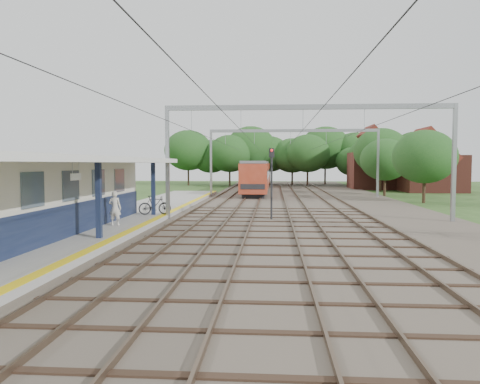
{
  "coord_description": "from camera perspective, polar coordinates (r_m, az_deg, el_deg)",
  "views": [
    {
      "loc": [
        1.46,
        -13.19,
        3.5
      ],
      "look_at": [
        -0.76,
        17.85,
        1.6
      ],
      "focal_mm": 35.0,
      "sensor_mm": 36.0,
      "label": 1
    }
  ],
  "objects": [
    {
      "name": "ground",
      "position": [
        13.72,
        -2.19,
        -11.3
      ],
      "size": [
        160.0,
        160.0,
        0.0
      ],
      "primitive_type": "plane",
      "color": "#2D4C1E",
      "rests_on": "ground"
    },
    {
      "name": "house_far",
      "position": [
        66.79,
        16.69,
        3.12
      ],
      "size": [
        8.0,
        6.12,
        8.66
      ],
      "color": "brown",
      "rests_on": "ground"
    },
    {
      "name": "canopy",
      "position": [
        21.29,
        -21.65,
        3.63
      ],
      "size": [
        6.4,
        20.0,
        3.44
      ],
      "color": "#111B38",
      "rests_on": "platform"
    },
    {
      "name": "platform",
      "position": [
        28.82,
        -14.08,
        -3.24
      ],
      "size": [
        5.0,
        52.0,
        0.35
      ],
      "primitive_type": "cube",
      "color": "gray",
      "rests_on": "ground"
    },
    {
      "name": "person",
      "position": [
        24.64,
        -15.01,
        -1.9
      ],
      "size": [
        0.66,
        0.45,
        1.77
      ],
      "primitive_type": "imported",
      "rotation": [
        0.0,
        0.0,
        3.11
      ],
      "color": "beige",
      "rests_on": "platform"
    },
    {
      "name": "signal_post",
      "position": [
        28.46,
        3.87,
        2.08
      ],
      "size": [
        0.33,
        0.29,
        4.42
      ],
      "rotation": [
        0.0,
        0.0,
        -0.17
      ],
      "color": "black",
      "rests_on": "ground"
    },
    {
      "name": "house_near",
      "position": [
        62.33,
        22.39,
        2.76
      ],
      "size": [
        7.0,
        6.12,
        7.89
      ],
      "color": "brown",
      "rests_on": "ground"
    },
    {
      "name": "bicycle",
      "position": [
        29.22,
        -10.35,
        -1.59
      ],
      "size": [
        2.04,
        1.05,
        1.18
      ],
      "primitive_type": "imported",
      "rotation": [
        0.0,
        0.0,
        1.83
      ],
      "color": "black",
      "rests_on": "platform"
    },
    {
      "name": "station_building",
      "position": [
        22.72,
        -22.98,
        -0.46
      ],
      "size": [
        3.41,
        18.0,
        3.4
      ],
      "color": "beige",
      "rests_on": "platform"
    },
    {
      "name": "yellow_stripe",
      "position": [
        28.18,
        -9.72,
        -2.97
      ],
      "size": [
        0.45,
        52.0,
        0.01
      ],
      "primitive_type": "cube",
      "color": "yellow",
      "rests_on": "platform"
    },
    {
      "name": "catenary_system",
      "position": [
        38.57,
        6.99,
        6.46
      ],
      "size": [
        17.22,
        88.0,
        7.0
      ],
      "color": "gray",
      "rests_on": "ground"
    },
    {
      "name": "tree_band",
      "position": [
        70.36,
        6.05,
        4.64
      ],
      "size": [
        31.72,
        30.88,
        8.82
      ],
      "color": "#382619",
      "rests_on": "ground"
    },
    {
      "name": "train",
      "position": [
        61.7,
        2.27,
        2.15
      ],
      "size": [
        2.78,
        34.61,
        3.66
      ],
      "color": "black",
      "rests_on": "ballast_bed"
    },
    {
      "name": "rail_tracks",
      "position": [
        43.31,
        4.13,
        -0.92
      ],
      "size": [
        11.8,
        88.0,
        0.15
      ],
      "color": "brown",
      "rests_on": "ballast_bed"
    },
    {
      "name": "ballast_bed",
      "position": [
        43.4,
        7.43,
        -1.09
      ],
      "size": [
        18.0,
        90.0,
        0.1
      ],
      "primitive_type": "cube",
      "color": "#473D33",
      "rests_on": "ground"
    }
  ]
}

